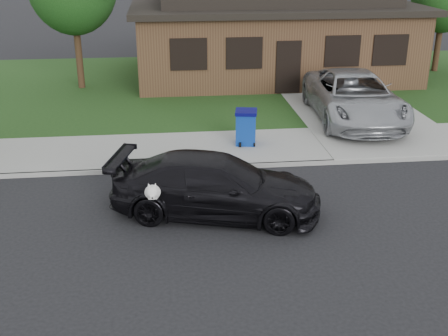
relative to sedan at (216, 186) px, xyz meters
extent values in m
plane|color=black|center=(-0.06, -0.76, -0.70)|extent=(120.00, 120.00, 0.00)
cube|color=gray|center=(-0.06, 4.24, -0.64)|extent=(60.00, 3.00, 0.12)
cube|color=gray|center=(-0.06, 2.74, -0.64)|extent=(60.00, 0.12, 0.12)
cube|color=#193814|center=(-0.06, 12.24, -0.64)|extent=(60.00, 13.00, 0.13)
cube|color=gray|center=(5.94, 9.24, -0.63)|extent=(4.50, 13.00, 0.14)
imported|color=black|center=(0.01, 0.00, 0.00)|extent=(5.19, 3.12, 1.41)
ellipsoid|color=white|center=(-1.43, -0.82, 0.29)|extent=(0.34, 0.40, 0.30)
sphere|color=white|center=(-1.43, -1.05, 0.39)|extent=(0.26, 0.26, 0.26)
cube|color=white|center=(-1.43, -1.18, 0.34)|extent=(0.09, 0.12, 0.08)
sphere|color=black|center=(-1.43, -1.24, 0.34)|extent=(0.04, 0.04, 0.04)
cone|color=white|center=(-1.50, -1.00, 0.52)|extent=(0.11, 0.11, 0.14)
cone|color=white|center=(-1.36, -1.00, 0.52)|extent=(0.11, 0.11, 0.14)
imported|color=#A7AAAE|center=(5.44, 6.45, 0.25)|extent=(3.06, 6.03, 1.63)
cube|color=#0D3594|center=(1.36, 4.42, -0.10)|extent=(0.69, 0.69, 0.97)
cube|color=#060750|center=(1.36, 4.42, 0.43)|extent=(0.75, 0.75, 0.11)
cylinder|color=black|center=(1.15, 4.12, -0.51)|extent=(0.08, 0.16, 0.15)
cylinder|color=black|center=(1.58, 4.12, -0.51)|extent=(0.08, 0.16, 0.15)
cube|color=#422B1C|center=(3.94, 14.24, 0.93)|extent=(12.00, 8.00, 3.00)
cube|color=black|center=(3.94, 14.24, 2.55)|extent=(12.60, 8.60, 0.25)
cube|color=black|center=(3.94, 10.21, 0.53)|extent=(1.00, 0.06, 2.10)
cube|color=black|center=(-0.06, 10.21, 1.13)|extent=(1.30, 0.05, 1.10)
cube|color=black|center=(2.14, 10.21, 1.13)|extent=(1.30, 0.05, 1.10)
cube|color=black|center=(6.14, 10.21, 1.13)|extent=(1.30, 0.05, 1.10)
cube|color=black|center=(8.14, 10.21, 1.13)|extent=(1.30, 0.05, 1.10)
cylinder|color=#332114|center=(-4.56, 12.24, 0.66)|extent=(0.28, 0.28, 2.48)
cylinder|color=#332114|center=(11.94, 13.74, 0.44)|extent=(0.28, 0.28, 2.03)
camera|label=1|loc=(-1.12, -11.81, 5.28)|focal=45.00mm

